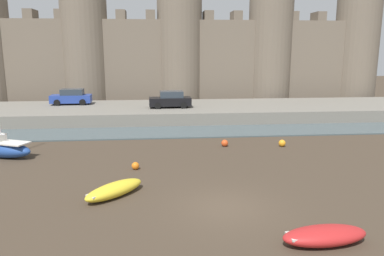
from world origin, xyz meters
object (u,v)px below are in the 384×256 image
mooring_buoy_near_shore (282,143)px  mooring_buoy_mid_mud (225,143)px  rowboat_foreground_centre (325,235)px  mooring_buoy_near_channel (135,166)px  rowboat_midflat_right (114,189)px  car_quay_centre_west (71,97)px  car_quay_centre_east (170,100)px

mooring_buoy_near_shore → mooring_buoy_mid_mud: 4.12m
rowboat_foreground_centre → mooring_buoy_near_channel: bearing=127.8°
mooring_buoy_near_channel → rowboat_midflat_right: bearing=-100.8°
rowboat_foreground_centre → rowboat_midflat_right: bearing=146.7°
mooring_buoy_mid_mud → car_quay_centre_west: bearing=134.0°
mooring_buoy_near_shore → car_quay_centre_west: 23.08m
car_quay_centre_east → mooring_buoy_mid_mud: bearing=-72.7°
mooring_buoy_mid_mud → mooring_buoy_near_channel: (-6.11, -4.73, -0.03)m
mooring_buoy_near_channel → rowboat_foreground_centre: bearing=-52.2°
mooring_buoy_mid_mud → rowboat_foreground_centre: bearing=-85.6°
mooring_buoy_mid_mud → car_quay_centre_east: (-3.46, 11.07, 1.73)m
mooring_buoy_mid_mud → car_quay_centre_east: 11.72m
car_quay_centre_west → car_quay_centre_east: same height
mooring_buoy_near_shore → mooring_buoy_mid_mud: bearing=174.3°
rowboat_midflat_right → car_quay_centre_west: car_quay_centre_west is taller
rowboat_foreground_centre → mooring_buoy_mid_mud: bearing=94.4°
mooring_buoy_near_shore → mooring_buoy_mid_mud: size_ratio=1.01×
car_quay_centre_west → mooring_buoy_near_shore: bearing=-39.4°
mooring_buoy_near_shore → mooring_buoy_mid_mud: mooring_buoy_near_shore is taller
mooring_buoy_near_channel → car_quay_centre_west: (-7.58, 18.93, 1.76)m
rowboat_foreground_centre → mooring_buoy_mid_mud: size_ratio=6.61×
rowboat_foreground_centre → car_quay_centre_east: 25.49m
car_quay_centre_west → car_quay_centre_east: (10.23, -3.13, 0.00)m
mooring_buoy_near_shore → car_quay_centre_east: bearing=123.4°
mooring_buoy_mid_mud → mooring_buoy_near_shore: bearing=-5.7°
rowboat_midflat_right → rowboat_foreground_centre: size_ratio=0.94×
mooring_buoy_mid_mud → car_quay_centre_west: size_ratio=0.12×
rowboat_midflat_right → mooring_buoy_near_channel: rowboat_midflat_right is taller
rowboat_foreground_centre → car_quay_centre_east: car_quay_centre_east is taller
mooring_buoy_near_shore → car_quay_centre_east: 13.85m
rowboat_midflat_right → car_quay_centre_east: (3.42, 19.82, 1.63)m
mooring_buoy_mid_mud → mooring_buoy_near_channel: 7.73m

